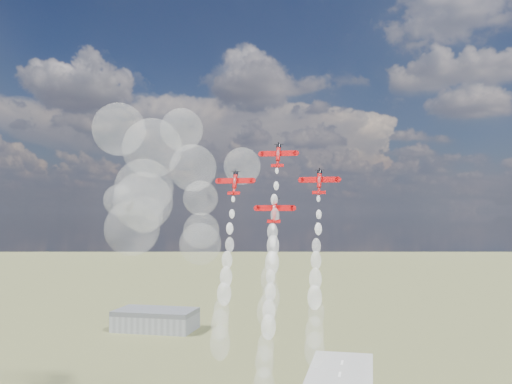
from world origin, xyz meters
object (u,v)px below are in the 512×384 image
at_px(hangar, 156,320).
at_px(plane_left, 235,183).
at_px(plane_lead, 278,155).
at_px(plane_right, 319,182).
at_px(plane_slot, 274,210).

distance_m(hangar, plane_left, 212.04).
relative_size(plane_lead, plane_right, 1.00).
bearing_deg(plane_slot, hangar, 121.70).
xyz_separation_m(hangar, plane_left, (96.08, -172.44, 77.44)).
relative_size(plane_lead, plane_slot, 1.00).
height_order(hangar, plane_left, plane_left).
bearing_deg(plane_right, hangar, 124.99).
relative_size(plane_left, plane_slot, 1.00).
height_order(hangar, plane_slot, plane_slot).
relative_size(hangar, plane_left, 4.79).
height_order(plane_left, plane_right, same).
distance_m(plane_lead, plane_slot, 17.24).
bearing_deg(plane_right, plane_left, 180.00).
relative_size(hangar, plane_lead, 4.79).
bearing_deg(hangar, plane_lead, -57.38).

